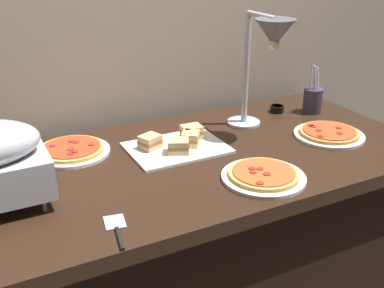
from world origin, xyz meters
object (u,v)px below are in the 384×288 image
Objects in this scene: utensil_holder at (313,100)px; heat_lamp at (269,45)px; sandwich_platter at (177,144)px; serving_spatula at (117,230)px; pizza_plate_center at (263,176)px; pizza_plate_raised_stand at (72,150)px; pizza_plate_front at (329,134)px; sauce_cup_near at (277,108)px.

heat_lamp is at bearing -160.81° from utensil_holder.
heat_lamp is 0.50m from sandwich_platter.
heat_lamp reaches higher than utensil_holder.
utensil_holder is at bearing 24.55° from serving_spatula.
sandwich_platter reaches higher than pizza_plate_center.
utensil_holder reaches higher than pizza_plate_raised_stand.
pizza_plate_front is at bearing -117.02° from utensil_holder.
pizza_plate_center is at bearing -158.04° from pizza_plate_front.
sandwich_platter is at bearing 112.57° from pizza_plate_center.
heat_lamp reaches higher than pizza_plate_raised_stand.
pizza_plate_front reaches higher than serving_spatula.
utensil_holder is at bearing 62.98° from pizza_plate_front.
utensil_holder is (0.36, 0.12, -0.30)m from heat_lamp.
pizza_plate_center is 1.60× the size of serving_spatula.
sauce_cup_near is at bearing 1.35° from pizza_plate_raised_stand.
sandwich_platter is (0.36, -0.14, 0.01)m from pizza_plate_raised_stand.
utensil_holder is 1.20m from serving_spatula.
heat_lamp is at bearing -137.66° from sauce_cup_near.
serving_spatula is at bearing -165.85° from pizza_plate_front.
pizza_plate_center is at bearing -124.81° from heat_lamp.
sauce_cup_near is (0.43, 0.51, 0.00)m from pizza_plate_center.
pizza_plate_center is 4.50× the size of sauce_cup_near.
utensil_holder is at bearing 6.87° from sandwich_platter.
pizza_plate_center is 0.53m from serving_spatula.
pizza_plate_raised_stand is at bearing 162.02° from pizza_plate_front.
pizza_plate_raised_stand is at bearing 166.46° from heat_lamp.
serving_spatula is (-0.96, -0.24, -0.01)m from pizza_plate_front.
pizza_plate_center is 0.72m from utensil_holder.
pizza_plate_front is 0.47m from pizza_plate_center.
pizza_plate_raised_stand is 1.61× the size of serving_spatula.
heat_lamp is at bearing 55.19° from pizza_plate_center.
pizza_plate_front is 1.00m from pizza_plate_raised_stand.
sandwich_platter is (-0.14, 0.35, 0.01)m from pizza_plate_center.
sandwich_platter is 0.60m from sauce_cup_near.
pizza_plate_raised_stand is 1.27× the size of utensil_holder.
utensil_holder is at bearing 19.19° from heat_lamp.
utensil_holder reaches higher than pizza_plate_front.
heat_lamp reaches higher than serving_spatula.
sandwich_platter reaches higher than pizza_plate_raised_stand.
pizza_plate_raised_stand reaches higher than serving_spatula.
pizza_plate_raised_stand is at bearing 88.46° from serving_spatula.
heat_lamp is 0.48m from utensil_holder.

